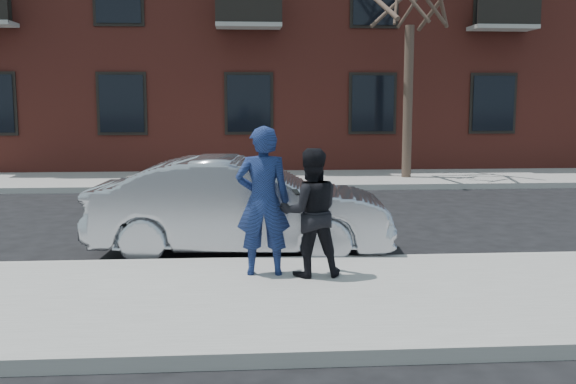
{
  "coord_description": "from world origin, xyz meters",
  "views": [
    {
      "loc": [
        -0.25,
        -7.63,
        2.36
      ],
      "look_at": [
        0.35,
        0.4,
        1.24
      ],
      "focal_mm": 42.0,
      "sensor_mm": 36.0,
      "label": 1
    }
  ],
  "objects": [
    {
      "name": "ground",
      "position": [
        0.0,
        0.0,
        0.0
      ],
      "size": [
        100.0,
        100.0,
        0.0
      ],
      "primitive_type": "plane",
      "color": "black",
      "rests_on": "ground"
    },
    {
      "name": "man_peacoat",
      "position": [
        0.64,
        0.57,
        0.95
      ],
      "size": [
        0.83,
        0.67,
        1.6
      ],
      "rotation": [
        0.0,
        0.0,
        3.23
      ],
      "color": "black",
      "rests_on": "near_sidewalk"
    },
    {
      "name": "near_curb",
      "position": [
        0.0,
        1.55,
        0.07
      ],
      "size": [
        50.0,
        0.1,
        0.15
      ],
      "primitive_type": "cube",
      "color": "#999691",
      "rests_on": "ground"
    },
    {
      "name": "near_sidewalk",
      "position": [
        0.0,
        -0.25,
        0.07
      ],
      "size": [
        50.0,
        3.5,
        0.15
      ],
      "primitive_type": "cube",
      "color": "gray",
      "rests_on": "ground"
    },
    {
      "name": "far_curb",
      "position": [
        0.0,
        9.45,
        0.07
      ],
      "size": [
        50.0,
        0.1,
        0.15
      ],
      "primitive_type": "cube",
      "color": "#999691",
      "rests_on": "ground"
    },
    {
      "name": "silver_sedan",
      "position": [
        -0.21,
        2.41,
        0.74
      ],
      "size": [
        4.59,
        1.91,
        1.48
      ],
      "primitive_type": "imported",
      "rotation": [
        0.0,
        0.0,
        1.49
      ],
      "color": "#999BA3",
      "rests_on": "ground"
    },
    {
      "name": "far_sidewalk",
      "position": [
        0.0,
        11.25,
        0.07
      ],
      "size": [
        50.0,
        3.5,
        0.15
      ],
      "primitive_type": "cube",
      "color": "gray",
      "rests_on": "ground"
    },
    {
      "name": "man_hoodie",
      "position": [
        0.06,
        0.68,
        1.09
      ],
      "size": [
        0.7,
        0.52,
        1.88
      ],
      "rotation": [
        0.0,
        0.0,
        3.11
      ],
      "color": "navy",
      "rests_on": "near_sidewalk"
    }
  ]
}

